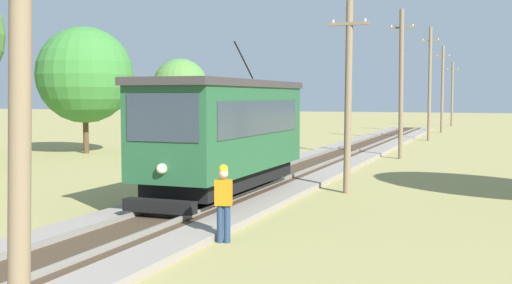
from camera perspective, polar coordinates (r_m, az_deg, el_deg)
red_tram at (r=19.99m, az=-2.83°, el=0.92°), size 2.60×8.54×4.79m
utility_pole_foreground at (r=7.32m, az=-20.51°, el=11.84°), size 1.40×0.62×8.45m
utility_pole_near_tram at (r=21.81m, az=8.33°, el=4.26°), size 1.40×0.45×6.56m
utility_pole_mid at (r=34.19m, az=12.97°, el=5.22°), size 1.40×0.62×7.85m
utility_pole_far at (r=48.96m, az=15.41°, el=5.17°), size 1.40×0.32×8.45m
utility_pole_distant at (r=60.56m, az=16.48°, el=4.67°), size 1.40×0.30×7.94m
utility_pole_horizon at (r=73.99m, az=17.29°, el=4.23°), size 1.40×0.31×7.17m
track_worker at (r=14.32m, az=-2.95°, el=-5.22°), size 0.43×0.33×1.78m
second_worker at (r=20.66m, az=-9.14°, el=-2.39°), size 0.42×0.45×1.78m
tree_right_far at (r=38.05m, az=-15.20°, el=5.85°), size 5.57×5.57×7.34m
tree_horizon at (r=55.65m, az=-6.85°, el=5.02°), size 4.83×4.83×6.62m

